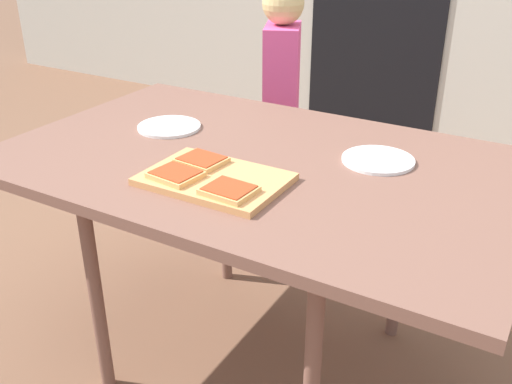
% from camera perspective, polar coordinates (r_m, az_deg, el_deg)
% --- Properties ---
extents(ground_plane, '(16.00, 16.00, 0.00)m').
position_cam_1_polar(ground_plane, '(2.05, 0.21, -15.86)').
color(ground_plane, brown).
extents(dining_table, '(1.48, 0.93, 0.73)m').
position_cam_1_polar(dining_table, '(1.67, 0.25, 1.74)').
color(dining_table, brown).
rests_on(dining_table, ground).
extents(cutting_board, '(0.36, 0.25, 0.02)m').
position_cam_1_polar(cutting_board, '(1.50, -4.07, 1.26)').
color(cutting_board, tan).
rests_on(cutting_board, dining_table).
extents(pizza_slice_near_left, '(0.13, 0.12, 0.02)m').
position_cam_1_polar(pizza_slice_near_left, '(1.50, -7.90, 1.72)').
color(pizza_slice_near_left, '#E0A961').
rests_on(pizza_slice_near_left, cutting_board).
extents(pizza_slice_far_left, '(0.13, 0.11, 0.02)m').
position_cam_1_polar(pizza_slice_far_left, '(1.58, -5.37, 3.12)').
color(pizza_slice_far_left, '#E0A961').
rests_on(pizza_slice_far_left, cutting_board).
extents(pizza_slice_near_right, '(0.13, 0.11, 0.02)m').
position_cam_1_polar(pizza_slice_near_right, '(1.40, -2.66, 0.19)').
color(pizza_slice_near_right, '#E0A961').
rests_on(pizza_slice_near_right, cutting_board).
extents(plate_white_left, '(0.20, 0.20, 0.01)m').
position_cam_1_polar(plate_white_left, '(1.90, -8.52, 6.36)').
color(plate_white_left, white).
rests_on(plate_white_left, dining_table).
extents(plate_white_right, '(0.20, 0.20, 0.01)m').
position_cam_1_polar(plate_white_right, '(1.66, 11.89, 3.10)').
color(plate_white_right, white).
rests_on(plate_white_right, dining_table).
extents(child_left, '(0.22, 0.28, 1.11)m').
position_cam_1_polar(child_left, '(2.51, 2.51, 9.21)').
color(child_left, '#482848').
rests_on(child_left, ground).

